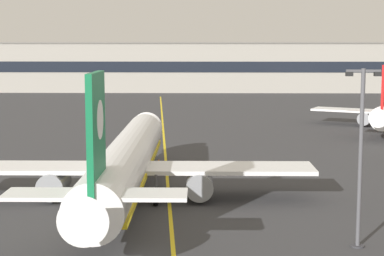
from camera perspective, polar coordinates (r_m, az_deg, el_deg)
taxiway_centreline at (r=70.77m, az=-2.27°, el=-3.38°), size 13.73×179.52×0.01m
airliner_foreground at (r=55.62m, az=-5.73°, el=-2.91°), size 32.03×41.42×11.65m
apron_lamp_post at (r=43.63m, az=14.53°, el=-2.28°), size 2.24×0.90×11.75m
safety_cone_by_nose_gear at (r=72.30m, az=-2.92°, el=-2.94°), size 0.44×0.44×0.55m
terminal_building at (r=176.67m, az=-1.58°, el=5.37°), size 163.99×12.40×13.26m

